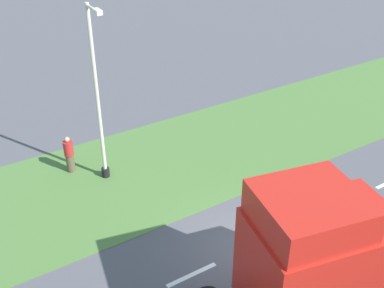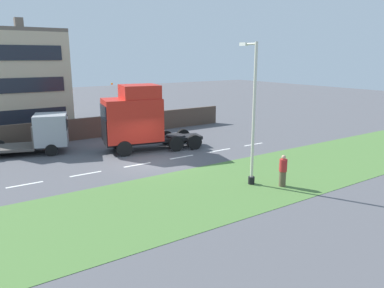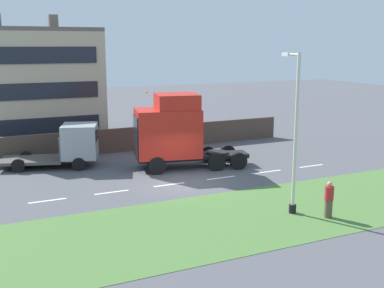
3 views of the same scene
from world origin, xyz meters
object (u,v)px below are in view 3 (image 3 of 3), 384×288
lamp_post (294,141)px  pedestrian (329,200)px  flatbed_truck (72,144)px  lorry_cab (172,132)px  parked_car (162,131)px

lamp_post → pedestrian: (-1.21, -1.06, -2.49)m
flatbed_truck → lamp_post: (-12.67, -7.20, 1.89)m
lorry_cab → pedestrian: size_ratio=4.37×
lorry_cab → pedestrian: (-10.79, -2.82, -1.49)m
flatbed_truck → parked_car: bearing=138.4°
flatbed_truck → lamp_post: 14.69m
lorry_cab → parked_car: bearing=-5.0°
flatbed_truck → pedestrian: (-13.88, -8.26, -0.59)m
flatbed_truck → parked_car: 8.95m
pedestrian → lamp_post: bearing=41.3°
flatbed_truck → parked_car: flatbed_truck is taller
pedestrian → parked_car: bearing=1.6°
parked_car → pedestrian: size_ratio=2.78×
lorry_cab → flatbed_truck: (3.09, 5.44, -0.89)m
lamp_post → lorry_cab: bearing=10.4°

